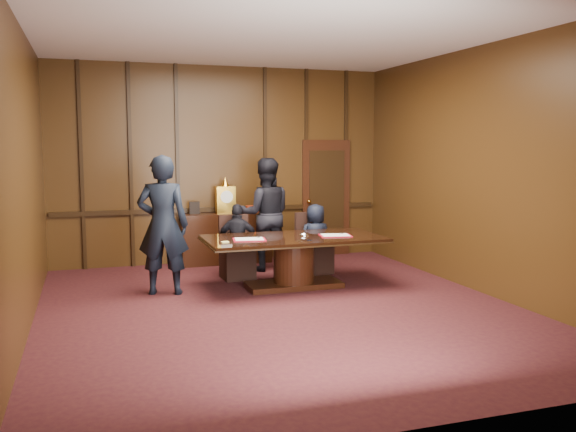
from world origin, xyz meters
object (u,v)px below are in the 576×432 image
object	(u,v)px
signatory_right	(315,239)
witness_left	(163,225)
conference_table	(294,253)
witness_right	(265,214)
signatory_left	(238,242)
sideboard	(226,236)

from	to	relation	value
signatory_right	witness_left	world-z (taller)	witness_left
signatory_right	conference_table	bearing A→B (deg)	48.13
witness_right	signatory_left	bearing A→B (deg)	53.78
signatory_right	witness_right	bearing A→B (deg)	-42.73
conference_table	signatory_right	size ratio (longest dim) A/B	2.27
signatory_right	witness_left	distance (m)	2.62
conference_table	witness_right	world-z (taller)	witness_right
signatory_right	signatory_left	bearing A→B (deg)	-2.78
sideboard	conference_table	world-z (taller)	sideboard
signatory_right	witness_left	xyz separation A→B (m)	(-2.52, -0.59, 0.41)
conference_table	signatory_left	size ratio (longest dim) A/B	2.20
sideboard	signatory_left	size ratio (longest dim) A/B	1.34
witness_left	signatory_left	bearing A→B (deg)	-138.46
signatory_left	witness_right	bearing A→B (deg)	-122.04
signatory_right	witness_right	size ratio (longest dim) A/B	0.61
sideboard	signatory_left	bearing A→B (deg)	-94.47
conference_table	signatory_right	world-z (taller)	signatory_right
sideboard	witness_right	xyz separation A→B (m)	(0.51, -0.78, 0.46)
signatory_right	witness_right	distance (m)	0.97
conference_table	witness_left	xyz separation A→B (m)	(-1.87, 0.21, 0.48)
signatory_left	signatory_right	xyz separation A→B (m)	(1.30, 0.00, -0.02)
sideboard	witness_left	bearing A→B (deg)	-124.23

